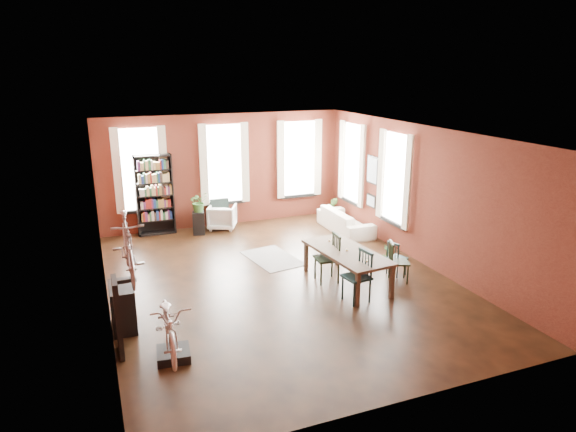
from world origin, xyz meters
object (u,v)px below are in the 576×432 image
dining_table (346,267)px  white_armchair (222,216)px  console_table (123,307)px  plant_stand (199,223)px  dining_chair_b (327,258)px  cream_sofa (345,217)px  bookshelf (155,195)px  bicycle_floor (168,300)px  dining_chair_a (357,277)px  dining_chair_d (397,258)px  bike_trainer (173,354)px  dining_chair_c (399,262)px

dining_table → white_armchair: 4.95m
console_table → plant_stand: console_table is taller
dining_chair_b → cream_sofa: size_ratio=0.50×
bookshelf → bicycle_floor: bookshelf is taller
dining_chair_b → dining_chair_a: bearing=11.7°
dining_table → dining_chair_d: 1.27m
dining_table → bike_trainer: 4.24m
dining_chair_b → dining_chair_d: bearing=86.8°
white_armchair → bike_trainer: white_armchair is taller
plant_stand → white_armchair: bearing=18.7°
bicycle_floor → bookshelf: bearing=87.6°
dining_table → dining_chair_d: bearing=-4.7°
bike_trainer → dining_chair_a: bearing=12.0°
dining_chair_a → bike_trainer: size_ratio=1.99×
white_armchair → dining_chair_a: bearing=127.8°
dining_chair_c → plant_stand: dining_chair_c is taller
plant_stand → bicycle_floor: 6.33m
dining_chair_b → console_table: bearing=-77.2°
bike_trainer → dining_chair_c: bearing=14.6°
bookshelf → dining_chair_a: bearing=-61.9°
dining_chair_a → white_armchair: size_ratio=1.34×
bike_trainer → plant_stand: size_ratio=0.81×
dining_chair_c → bicycle_floor: bearing=126.0°
dining_chair_a → dining_table: bearing=158.2°
dining_chair_c → plant_stand: 5.82m
dining_table → console_table: bearing=177.2°
dining_table → bicycle_floor: bearing=-164.4°
dining_chair_d → dining_chair_b: bearing=63.9°
dining_chair_a → white_armchair: (-1.28, 5.54, -0.13)m
white_armchair → bicycle_floor: size_ratio=0.44×
dining_chair_b → bike_trainer: size_ratio=2.04×
dining_chair_a → console_table: size_ratio=1.27×
dining_chair_b → console_table: 4.27m
bookshelf → dining_chair_d: bearing=-47.1°
dining_chair_a → dining_chair_b: 1.10m
dining_table → bookshelf: 5.97m
dining_chair_c → console_table: bearing=111.5°
dining_chair_a → dining_chair_b: (-0.12, 1.09, 0.01)m
dining_table → dining_chair_b: 0.45m
dining_chair_b → bicycle_floor: size_ratio=0.61×
dining_chair_c → bike_trainer: (-5.02, -1.30, -0.37)m
dining_table → dining_chair_b: (-0.33, 0.28, 0.15)m
dining_chair_a → dining_chair_b: size_ratio=0.98×
plant_stand → dining_table: bearing=-63.7°
dining_chair_d → bookshelf: 6.73m
dining_chair_d → bicycle_floor: bicycle_floor is taller
dining_table → dining_chair_c: size_ratio=2.43×
dining_chair_d → white_armchair: bearing=13.0°
plant_stand → dining_chair_a: bearing=-69.3°
bookshelf → bike_trainer: bearing=-95.6°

